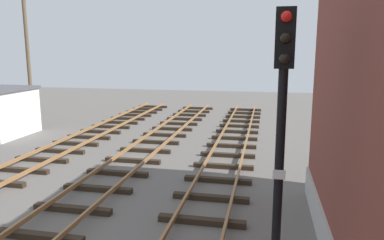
# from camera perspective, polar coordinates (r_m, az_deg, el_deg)

# --- Properties ---
(signal_mast) EXTENTS (0.36, 0.40, 5.57)m
(signal_mast) POSITION_cam_1_polar(r_m,az_deg,el_deg) (7.15, 13.73, -0.13)
(signal_mast) COLOR black
(signal_mast) RESTS_ON ground
(utility_pole_far) EXTENTS (1.80, 0.24, 8.80)m
(utility_pole_far) POSITION_cam_1_polar(r_m,az_deg,el_deg) (27.28, -24.19, 9.33)
(utility_pole_far) COLOR brown
(utility_pole_far) RESTS_ON ground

